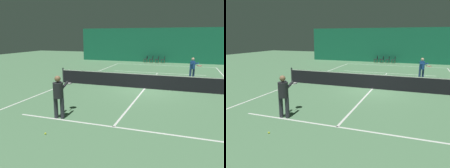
% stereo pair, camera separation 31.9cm
% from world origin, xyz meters
% --- Properties ---
extents(ground_plane, '(60.00, 60.00, 0.00)m').
position_xyz_m(ground_plane, '(0.00, 0.00, 0.00)').
color(ground_plane, '#56845B').
extents(backdrop_curtain, '(23.00, 0.12, 4.31)m').
position_xyz_m(backdrop_curtain, '(0.00, 14.82, 2.16)').
color(backdrop_curtain, '#196B4C').
rests_on(backdrop_curtain, ground).
extents(court_line_baseline_far, '(11.00, 0.10, 0.00)m').
position_xyz_m(court_line_baseline_far, '(0.00, 11.90, 0.00)').
color(court_line_baseline_far, white).
rests_on(court_line_baseline_far, ground).
extents(court_line_service_far, '(8.25, 0.10, 0.00)m').
position_xyz_m(court_line_service_far, '(0.00, 6.40, 0.00)').
color(court_line_service_far, white).
rests_on(court_line_service_far, ground).
extents(court_line_service_near, '(8.25, 0.10, 0.00)m').
position_xyz_m(court_line_service_near, '(0.00, -6.40, 0.00)').
color(court_line_service_near, white).
rests_on(court_line_service_near, ground).
extents(court_line_sideline_left, '(0.10, 23.80, 0.00)m').
position_xyz_m(court_line_sideline_left, '(-5.50, 0.00, 0.00)').
color(court_line_sideline_left, white).
rests_on(court_line_sideline_left, ground).
extents(court_line_centre, '(0.10, 12.80, 0.00)m').
position_xyz_m(court_line_centre, '(0.00, 0.00, 0.00)').
color(court_line_centre, white).
rests_on(court_line_centre, ground).
extents(tennis_net, '(12.00, 0.10, 1.07)m').
position_xyz_m(tennis_net, '(0.00, 0.00, 0.51)').
color(tennis_net, black).
rests_on(tennis_net, ground).
extents(player_near, '(0.54, 1.43, 1.76)m').
position_xyz_m(player_near, '(-2.38, -6.21, 1.03)').
color(player_near, '#2D2D38').
rests_on(player_near, ground).
extents(player_far, '(0.94, 1.37, 1.68)m').
position_xyz_m(player_far, '(2.91, 4.20, 0.98)').
color(player_far, navy).
rests_on(player_far, ground).
extents(courtside_chair_0, '(0.44, 0.44, 0.84)m').
position_xyz_m(courtside_chair_0, '(-2.45, 14.27, 0.49)').
color(courtside_chair_0, brown).
rests_on(courtside_chair_0, ground).
extents(courtside_chair_1, '(0.44, 0.44, 0.84)m').
position_xyz_m(courtside_chair_1, '(-1.72, 14.27, 0.49)').
color(courtside_chair_1, brown).
rests_on(courtside_chair_1, ground).
extents(courtside_chair_2, '(0.44, 0.44, 0.84)m').
position_xyz_m(courtside_chair_2, '(-0.99, 14.27, 0.49)').
color(courtside_chair_2, brown).
rests_on(courtside_chair_2, ground).
extents(courtside_chair_3, '(0.44, 0.44, 0.84)m').
position_xyz_m(courtside_chair_3, '(-0.26, 14.27, 0.49)').
color(courtside_chair_3, brown).
rests_on(courtside_chair_3, ground).
extents(tennis_ball, '(0.07, 0.07, 0.07)m').
position_xyz_m(tennis_ball, '(-2.00, -7.75, 0.03)').
color(tennis_ball, '#D1DB33').
rests_on(tennis_ball, ground).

